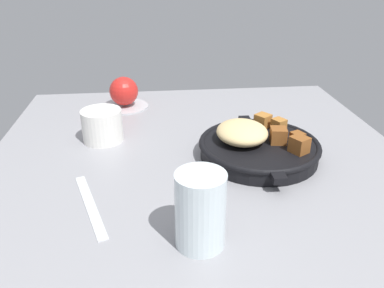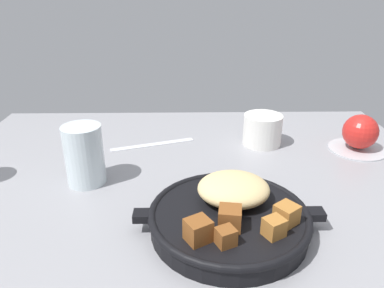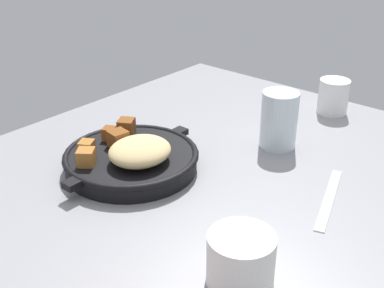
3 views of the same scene
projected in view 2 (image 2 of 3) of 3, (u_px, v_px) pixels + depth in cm
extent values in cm
cube|color=gray|center=(190.00, 195.00, 66.98)|extent=(100.56, 85.04, 2.40)
cylinder|color=black|center=(229.00, 221.00, 55.04)|extent=(23.47, 23.47, 3.15)
torus|color=black|center=(229.00, 214.00, 54.50)|extent=(24.20, 24.20, 1.20)
cube|color=black|center=(315.00, 214.00, 54.80)|extent=(2.64, 2.40, 1.20)
cube|color=black|center=(142.00, 216.00, 54.38)|extent=(2.64, 2.40, 1.20)
ellipsoid|color=#DBBC7F|center=(233.00, 189.00, 56.71)|extent=(11.19, 10.19, 3.97)
cube|color=brown|center=(198.00, 230.00, 47.94)|extent=(4.15, 4.07, 3.11)
cube|color=brown|center=(226.00, 237.00, 47.32)|extent=(3.09, 2.99, 2.39)
cube|color=#A86B2D|center=(274.00, 227.00, 48.94)|extent=(3.47, 3.38, 2.62)
cube|color=brown|center=(230.00, 218.00, 50.45)|extent=(3.55, 3.53, 3.09)
cube|color=#A86B2D|center=(287.00, 214.00, 51.49)|extent=(4.02, 4.01, 2.84)
cylinder|color=#B7BABF|center=(357.00, 148.00, 81.92)|extent=(12.32, 12.32, 0.60)
sphere|color=red|center=(360.00, 132.00, 80.26)|extent=(7.55, 7.55, 7.55)
cube|color=silver|center=(153.00, 144.00, 84.32)|extent=(18.85, 7.58, 0.36)
cylinder|color=silver|center=(262.00, 130.00, 83.60)|extent=(8.69, 8.69, 7.02)
cylinder|color=silver|center=(84.00, 155.00, 66.66)|extent=(7.07, 7.07, 11.20)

